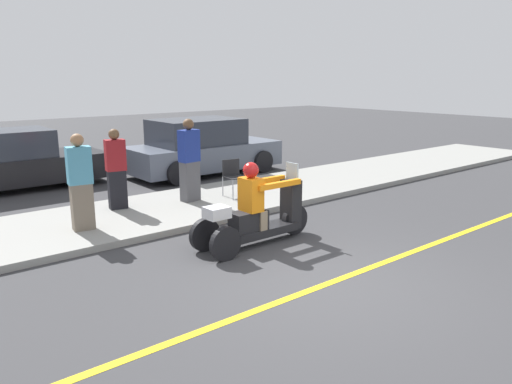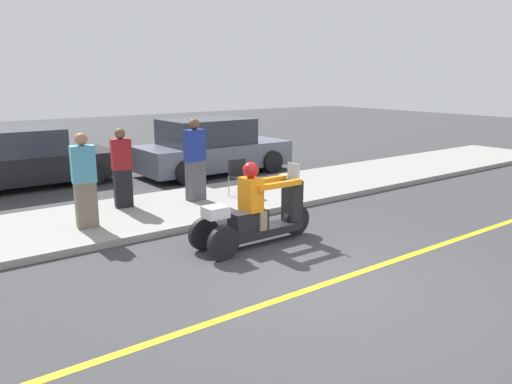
# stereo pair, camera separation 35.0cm
# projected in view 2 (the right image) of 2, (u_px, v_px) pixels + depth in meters

# --- Properties ---
(ground_plane) EXTENTS (60.00, 60.00, 0.00)m
(ground_plane) POSITION_uv_depth(u_px,v_px,m) (324.00, 285.00, 6.78)
(ground_plane) COLOR #38383A
(lane_stripe) EXTENTS (24.00, 0.12, 0.01)m
(lane_stripe) POSITION_uv_depth(u_px,v_px,m) (337.00, 280.00, 6.93)
(lane_stripe) COLOR gold
(lane_stripe) RESTS_ON ground
(sidewalk_strip) EXTENTS (28.00, 2.80, 0.12)m
(sidewalk_strip) POSITION_uv_depth(u_px,v_px,m) (168.00, 210.00, 10.35)
(sidewalk_strip) COLOR gray
(sidewalk_strip) RESTS_ON ground
(motorcycle_trike) EXTENTS (2.27, 0.67, 1.42)m
(motorcycle_trike) POSITION_uv_depth(u_px,v_px,m) (256.00, 215.00, 8.29)
(motorcycle_trike) COLOR black
(motorcycle_trike) RESTS_ON ground
(spectator_by_tree) EXTENTS (0.42, 0.30, 1.63)m
(spectator_by_tree) POSITION_uv_depth(u_px,v_px,m) (122.00, 170.00, 10.17)
(spectator_by_tree) COLOR black
(spectator_by_tree) RESTS_ON sidewalk_strip
(spectator_near_curb) EXTENTS (0.45, 0.31, 1.77)m
(spectator_near_curb) POSITION_uv_depth(u_px,v_px,m) (195.00, 161.00, 10.73)
(spectator_near_curb) COLOR #515156
(spectator_near_curb) RESTS_ON sidewalk_strip
(spectator_mid_group) EXTENTS (0.43, 0.30, 1.70)m
(spectator_mid_group) POSITION_uv_depth(u_px,v_px,m) (84.00, 182.00, 8.78)
(spectator_mid_group) COLOR #726656
(spectator_mid_group) RESTS_ON sidewalk_strip
(folding_chair_set_back) EXTENTS (0.50, 0.50, 0.82)m
(folding_chair_set_back) POSITION_uv_depth(u_px,v_px,m) (240.00, 174.00, 11.21)
(folding_chair_set_back) COLOR #A5A8AD
(folding_chair_set_back) RESTS_ON sidewalk_strip
(parked_car_lot_center) EXTENTS (4.70, 2.00, 1.48)m
(parked_car_lot_center) POSITION_uv_depth(u_px,v_px,m) (15.00, 161.00, 12.50)
(parked_car_lot_center) COLOR black
(parked_car_lot_center) RESTS_ON ground
(parked_car_lot_far) EXTENTS (4.41, 2.11, 1.58)m
(parked_car_lot_far) POSITION_uv_depth(u_px,v_px,m) (211.00, 148.00, 14.37)
(parked_car_lot_far) COLOR slate
(parked_car_lot_far) RESTS_ON ground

